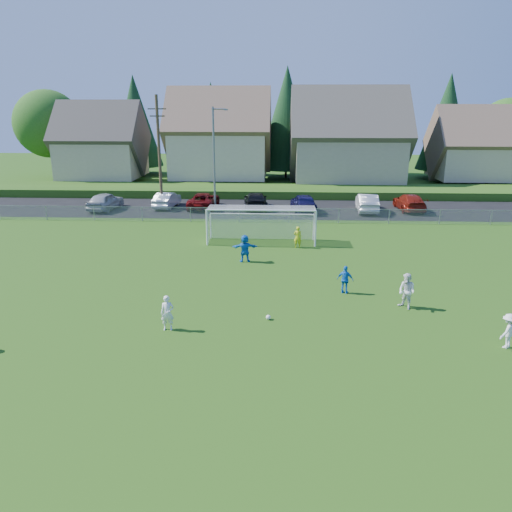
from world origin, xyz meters
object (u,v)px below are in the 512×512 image
object	(u,v)px
player_white_b	(407,291)
car_d	(256,200)
soccer_ball	(268,317)
car_g	(410,202)
car_b	(167,200)
car_f	(367,203)
car_e	(304,203)
goalkeeper	(298,237)
player_blue_b	(245,248)
car_c	(204,200)
soccer_goal	(262,219)
player_blue_a	(345,280)
player_white_c	(508,331)
car_a	(105,201)
player_white_a	(167,313)

from	to	relation	value
player_white_b	car_d	xyz separation A→B (m)	(-8.15, 23.17, -0.12)
player_white_b	car_d	distance (m)	24.56
soccer_ball	car_g	world-z (taller)	car_g
car_b	car_d	distance (m)	8.24
car_f	car_g	distance (m)	4.01
car_b	car_g	size ratio (longest dim) A/B	0.86
car_e	car_f	distance (m)	5.64
goalkeeper	soccer_ball	bearing A→B (deg)	86.02
car_e	player_blue_b	bearing A→B (deg)	67.05
car_c	car_e	bearing A→B (deg)	175.69
player_white_b	soccer_goal	xyz separation A→B (m)	(-7.19, 11.56, 0.77)
soccer_ball	player_white_b	xyz separation A→B (m)	(6.39, 1.58, 0.74)
player_blue_b	player_blue_a	bearing A→B (deg)	130.33
player_white_b	car_d	size ratio (longest dim) A/B	0.34
goalkeeper	car_d	world-z (taller)	car_d
player_white_c	car_a	distance (m)	35.69
car_g	car_b	bearing A→B (deg)	-2.05
goalkeeper	player_white_a	bearing A→B (deg)	69.67
player_blue_b	car_d	size ratio (longest dim) A/B	0.33
player_white_c	goalkeeper	xyz separation A→B (m)	(-7.74, 13.95, 0.01)
player_white_c	car_c	distance (m)	31.24
car_f	car_e	bearing A→B (deg)	5.80
player_blue_b	car_e	xyz separation A→B (m)	(4.20, 15.10, -0.04)
car_a	car_f	bearing A→B (deg)	-171.66
car_b	player_blue_a	bearing A→B (deg)	128.17
car_g	car_f	bearing A→B (deg)	9.52
car_b	player_white_b	bearing A→B (deg)	130.53
car_b	car_a	bearing A→B (deg)	18.79
goalkeeper	car_b	world-z (taller)	goalkeeper
car_c	soccer_ball	bearing A→B (deg)	107.24
player_blue_a	player_blue_b	bearing A→B (deg)	-21.22
car_a	car_g	size ratio (longest dim) A/B	0.91
soccer_ball	player_white_a	distance (m)	4.45
soccer_ball	car_b	xyz separation A→B (m)	(-9.99, 24.78, 0.60)
player_white_c	car_f	bearing A→B (deg)	-126.71
player_white_c	car_b	distance (m)	33.24
car_b	car_e	xyz separation A→B (m)	(12.57, -1.20, 0.08)
player_blue_b	car_a	world-z (taller)	player_blue_b
car_f	player_blue_a	bearing A→B (deg)	81.45
player_white_a	player_white_c	xyz separation A→B (m)	(13.64, -0.97, -0.05)
car_a	car_g	distance (m)	27.52
car_a	car_e	bearing A→B (deg)	-172.09
soccer_ball	car_b	bearing A→B (deg)	111.96
car_f	soccer_goal	xyz separation A→B (m)	(-9.00, -10.65, 0.83)
car_c	car_g	xyz separation A→B (m)	(18.69, -0.10, 0.02)
player_blue_a	car_e	xyz separation A→B (m)	(-1.22, 20.14, 0.08)
player_white_b	player_white_c	bearing A→B (deg)	1.59
player_blue_a	car_f	bearing A→B (deg)	-80.50
goalkeeper	car_g	world-z (taller)	car_g
car_f	player_white_a	bearing A→B (deg)	67.26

